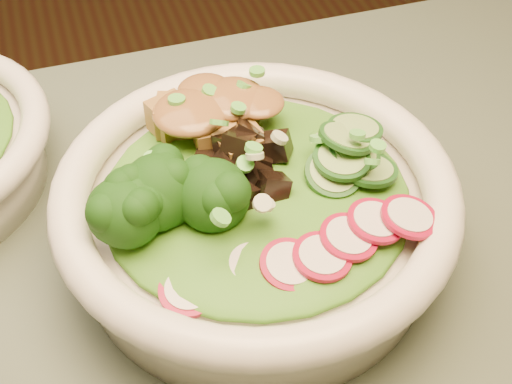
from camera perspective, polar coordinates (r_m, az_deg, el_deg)
name	(u,v)px	position (r m, az deg, el deg)	size (l,w,h in m)	color
salad_bowl	(256,212)	(0.53, 0.00, -1.61)	(0.30, 0.30, 0.08)	white
lettuce_bed	(256,191)	(0.51, 0.00, 0.08)	(0.22, 0.22, 0.03)	#2F6B16
broccoli_florets	(170,212)	(0.48, -6.87, -1.63)	(0.09, 0.08, 0.05)	black
radish_slices	(318,251)	(0.47, 5.01, -4.72)	(0.12, 0.04, 0.02)	maroon
cucumber_slices	(339,143)	(0.53, 6.64, 3.88)	(0.08, 0.08, 0.04)	#9DC96F
mushroom_heap	(246,164)	(0.51, -0.79, 2.24)	(0.08, 0.08, 0.04)	black
tofu_cubes	(211,123)	(0.55, -3.64, 5.53)	(0.10, 0.07, 0.04)	olive
peanut_sauce	(210,108)	(0.54, -3.71, 6.70)	(0.08, 0.06, 0.02)	brown
scallion_garnish	(256,164)	(0.49, 0.00, 2.27)	(0.21, 0.21, 0.03)	#5BBD42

